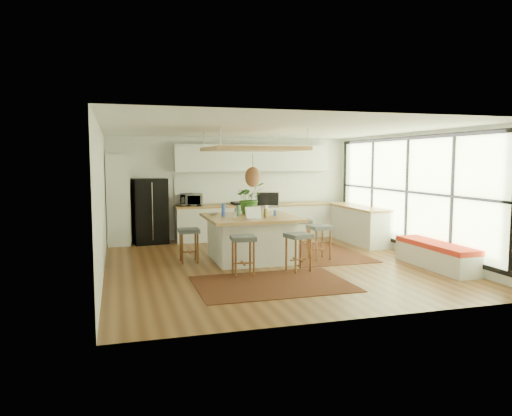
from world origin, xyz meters
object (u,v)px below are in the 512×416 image
object	(u,v)px
laptop	(256,213)
stool_near_right	(298,253)
monitor	(268,201)
stool_near_left	(243,256)
microwave	(191,198)
island	(251,238)
fridge	(150,207)
stool_left_side	(189,245)
stool_right_front	(319,243)
island_plant	(250,201)
stool_right_back	(301,236)

from	to	relation	value
laptop	stool_near_right	bearing A→B (deg)	-61.72
laptop	monitor	world-z (taller)	monitor
stool_near_left	microwave	bearing A→B (deg)	94.88
island	monitor	bearing A→B (deg)	40.72
fridge	stool_left_side	xyz separation A→B (m)	(0.60, -2.53, -0.57)
island	microwave	distance (m)	2.86
stool_near_left	microwave	distance (m)	4.03
island	stool_right_front	distance (m)	1.45
fridge	island_plant	distance (m)	3.00
stool_left_side	monitor	size ratio (longest dim) A/B	1.35
stool_left_side	monitor	world-z (taller)	monitor
island	stool_near_right	distance (m)	1.39
stool_near_right	monitor	world-z (taller)	monitor
island	stool_right_front	xyz separation A→B (m)	(1.39, -0.40, -0.11)
island	laptop	distance (m)	0.79
laptop	island	bearing A→B (deg)	74.14
stool_near_right	stool_left_side	distance (m)	2.32
stool_right_front	monitor	xyz separation A→B (m)	(-0.87, 0.84, 0.83)
island	laptop	size ratio (longest dim) A/B	5.08
stool_left_side	stool_right_front	bearing A→B (deg)	-11.10
stool_near_left	laptop	xyz separation A→B (m)	(0.47, 0.76, 0.70)
stool_near_left	stool_left_side	size ratio (longest dim) A/B	1.05
monitor	island	bearing A→B (deg)	-126.21
stool_left_side	laptop	distance (m)	1.57
monitor	island_plant	xyz separation A→B (m)	(-0.41, -0.01, 0.01)
island	stool_near_left	bearing A→B (deg)	-111.30
island	island_plant	world-z (taller)	island_plant
stool_left_side	island	bearing A→B (deg)	-5.55
laptop	island_plant	xyz separation A→B (m)	(0.14, 0.96, 0.15)
monitor	island_plant	bearing A→B (deg)	-165.35
microwave	stool_right_front	bearing A→B (deg)	-47.90
fridge	stool_near_right	size ratio (longest dim) A/B	2.28
island_plant	stool_right_back	bearing A→B (deg)	7.33
fridge	stool_near_right	distance (m)	4.66
stool_near_left	stool_left_side	distance (m)	1.61
stool_near_left	laptop	distance (m)	1.13
stool_right_front	monitor	size ratio (longest dim) A/B	1.43
island	stool_right_back	distance (m)	1.51
stool_right_back	monitor	bearing A→B (deg)	-169.97
stool_near_left	laptop	bearing A→B (deg)	58.25
stool_right_back	stool_left_side	distance (m)	2.70
stool_left_side	laptop	bearing A→B (deg)	-27.77
microwave	island_plant	xyz separation A→B (m)	(0.94, -2.23, 0.08)
island	island_plant	distance (m)	0.86
stool_right_front	stool_left_side	xyz separation A→B (m)	(-2.67, 0.52, 0.00)
island_plant	stool_right_front	bearing A→B (deg)	-32.92
stool_right_front	stool_right_back	size ratio (longest dim) A/B	0.99
stool_near_left	stool_right_front	xyz separation A→B (m)	(1.89, 0.89, 0.00)
stool_near_left	fridge	bearing A→B (deg)	109.31
stool_near_right	laptop	size ratio (longest dim) A/B	1.98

